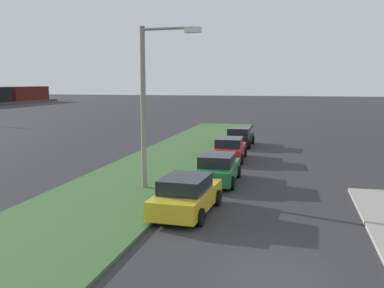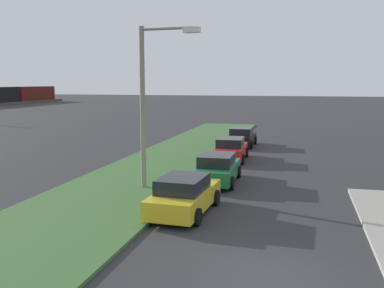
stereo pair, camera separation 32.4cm
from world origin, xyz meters
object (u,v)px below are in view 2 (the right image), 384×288
at_px(parked_car_yellow, 184,195).
at_px(parked_car_black, 242,137).
at_px(parked_car_green, 217,169).
at_px(parked_car_red, 231,149).
at_px(streetlight, 149,96).

xyz_separation_m(parked_car_yellow, parked_car_black, (18.28, 0.23, 0.00)).
bearing_deg(parked_car_yellow, parked_car_black, 3.88).
bearing_deg(parked_car_green, parked_car_red, 2.17).
xyz_separation_m(parked_car_green, parked_car_red, (6.51, 0.36, 0.00)).
height_order(parked_car_yellow, parked_car_red, same).
bearing_deg(parked_car_yellow, parked_car_green, 0.25).
relative_size(parked_car_red, parked_car_black, 1.01).
distance_m(parked_car_yellow, streetlight, 5.44).
xyz_separation_m(parked_car_green, streetlight, (-2.20, 2.75, 3.67)).
distance_m(parked_car_red, streetlight, 9.75).
distance_m(parked_car_black, streetlight, 15.73).
distance_m(parked_car_green, parked_car_black, 12.93).
relative_size(parked_car_red, streetlight, 0.58).
xyz_separation_m(parked_car_yellow, parked_car_green, (5.36, -0.27, 0.00)).
xyz_separation_m(parked_car_green, parked_car_black, (12.92, 0.50, 0.00)).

